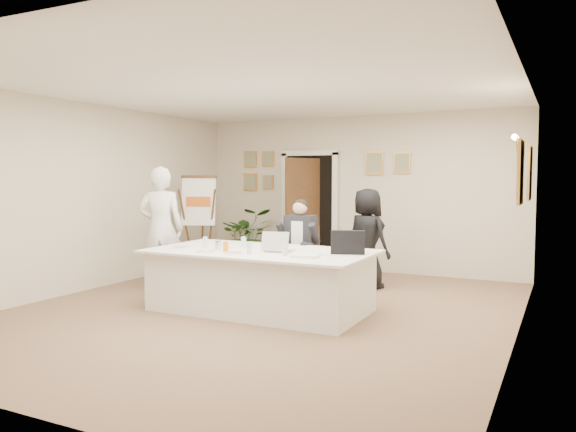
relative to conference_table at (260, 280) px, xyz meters
The scene contains 28 objects.
floor 0.39m from the conference_table, 13.67° to the right, with size 7.00×7.00×0.00m, color brown.
ceiling 2.41m from the conference_table, 13.67° to the right, with size 6.00×7.00×0.02m, color white.
wall_back 3.64m from the conference_table, 89.60° to the left, with size 6.00×0.10×2.80m, color beige.
wall_front 3.65m from the conference_table, 89.60° to the right, with size 6.00×0.10×2.80m, color beige.
wall_left 3.14m from the conference_table, behind, with size 0.10×7.00×2.80m, color beige.
wall_right 3.19m from the conference_table, ahead, with size 0.10×7.00×2.80m, color beige.
doorway 3.49m from the conference_table, 104.51° to the left, with size 1.14×0.86×2.20m.
pictures_back_wall 3.84m from the conference_table, 102.62° to the left, with size 3.40×0.06×0.80m, color #C28B42, non-canonical shape.
pictures_right_wall 3.50m from the conference_table, 21.74° to the left, with size 0.06×2.20×0.80m, color #C28B42, non-canonical shape.
wall_sconce 3.59m from the conference_table, 22.21° to the left, with size 0.20×0.30×0.24m, color #B07A38, non-canonical shape.
conference_table is the anchor object (origin of this frame).
seated_man 1.14m from the conference_table, 88.64° to the left, with size 0.60×0.64×1.40m, color black, non-canonical shape.
flip_chart 3.00m from the conference_table, 140.21° to the left, with size 0.61×0.48×1.69m.
standing_man 2.12m from the conference_table, 166.08° to the left, with size 0.68×0.44×1.86m, color white.
standing_woman 2.16m from the conference_table, 69.44° to the left, with size 0.75×0.49×1.53m, color black.
potted_palm 3.82m from the conference_table, 123.22° to the left, with size 0.99×0.86×1.10m, color #2B5F1F.
laptop 0.59m from the conference_table, ahead, with size 0.34×0.36×0.28m, color #B7BABC, non-canonical shape.
laptop_bag 1.25m from the conference_table, ahead, with size 0.41×0.11×0.29m, color black.
paper_stack 0.93m from the conference_table, 22.05° to the right, with size 0.31×0.22×0.03m, color white.
plate_left 1.13m from the conference_table, 165.66° to the right, with size 0.24×0.24×0.01m, color white.
plate_mid 0.80m from the conference_table, 138.82° to the right, with size 0.24×0.24×0.01m, color white.
plate_near 0.59m from the conference_table, 109.51° to the right, with size 0.22×0.22×0.01m, color white.
glass_a 0.91m from the conference_table, behind, with size 0.06×0.06×0.14m, color silver.
glass_b 0.60m from the conference_table, 79.61° to the right, with size 0.06×0.06×0.14m, color silver.
glass_c 0.76m from the conference_table, 32.70° to the right, with size 0.07×0.07×0.14m, color silver.
glass_d 0.59m from the conference_table, 154.98° to the left, with size 0.07×0.07×0.14m, color silver.
oj_glass 0.64m from the conference_table, 127.18° to the right, with size 0.07×0.07×0.13m, color orange.
steel_jug 0.69m from the conference_table, 156.16° to the right, with size 0.09×0.09×0.11m, color silver.
Camera 1 is at (3.44, -6.15, 1.70)m, focal length 35.00 mm.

